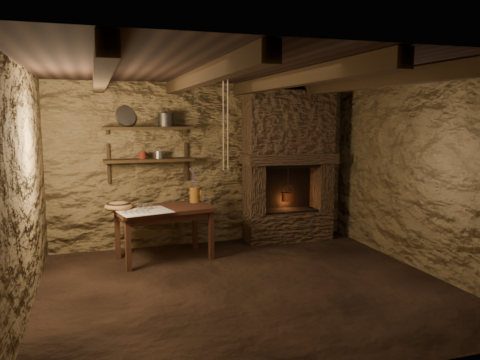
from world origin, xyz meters
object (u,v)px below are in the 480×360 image
object	(u,v)px
iron_stockpot	(166,121)
stoneware_jug	(195,187)
work_table	(164,231)
wooden_bowl	(119,206)
red_pot	(288,196)

from	to	relation	value
iron_stockpot	stoneware_jug	bearing A→B (deg)	-37.23
work_table	wooden_bowl	xyz separation A→B (m)	(-0.58, 0.03, 0.37)
work_table	iron_stockpot	distance (m)	1.56
work_table	red_pot	bearing A→B (deg)	1.67
stoneware_jug	red_pot	xyz separation A→B (m)	(1.48, 0.14, -0.22)
stoneware_jug	iron_stockpot	distance (m)	1.03
work_table	red_pot	xyz separation A→B (m)	(1.96, 0.39, 0.32)
stoneware_jug	iron_stockpot	world-z (taller)	iron_stockpot
red_pot	work_table	bearing A→B (deg)	-168.84
stoneware_jug	iron_stockpot	xyz separation A→B (m)	(-0.35, 0.26, 0.93)
wooden_bowl	iron_stockpot	bearing A→B (deg)	33.88
work_table	iron_stockpot	world-z (taller)	iron_stockpot
iron_stockpot	red_pot	world-z (taller)	iron_stockpot
wooden_bowl	red_pot	distance (m)	2.56
wooden_bowl	work_table	bearing A→B (deg)	-2.91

